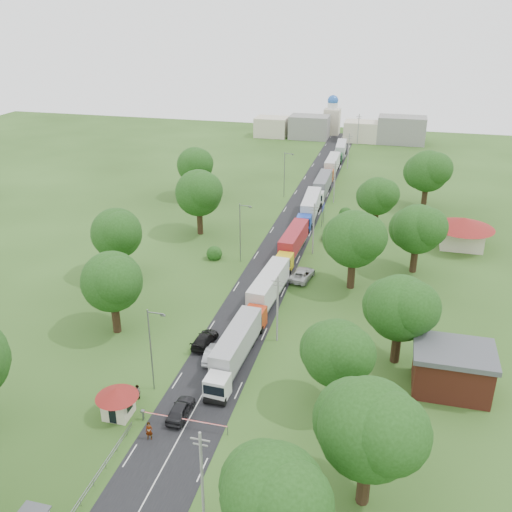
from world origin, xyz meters
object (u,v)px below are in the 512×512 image
(car_lane_mid, at_px, (213,354))
(car_lane_front, at_px, (181,410))
(info_sign, at_px, (323,210))
(pedestrian_near, at_px, (149,431))
(boom_barrier, at_px, (172,418))
(truck_0, at_px, (234,350))
(guard_booth, at_px, (117,398))

(car_lane_mid, bearing_deg, car_lane_front, 85.88)
(info_sign, relative_size, car_lane_mid, 0.90)
(car_lane_front, xyz_separation_m, pedestrian_near, (-1.69, -3.97, 0.17))
(boom_barrier, relative_size, truck_0, 0.62)
(boom_barrier, bearing_deg, guard_booth, -179.99)
(boom_barrier, xyz_separation_m, car_lane_front, (0.36, 1.50, -0.09))
(boom_barrier, relative_size, pedestrian_near, 4.71)
(guard_booth, height_order, car_lane_front, guard_booth)
(guard_booth, height_order, pedestrian_near, guard_booth)
(car_lane_mid, bearing_deg, info_sign, -101.48)
(car_lane_front, bearing_deg, info_sign, -96.55)
(guard_booth, bearing_deg, boom_barrier, 0.01)
(boom_barrier, xyz_separation_m, guard_booth, (-5.84, -0.00, 1.27))
(car_lane_front, bearing_deg, car_lane_mid, -90.50)
(info_sign, distance_m, truck_0, 48.67)
(guard_booth, xyz_separation_m, truck_0, (9.02, 11.45, 0.02))
(truck_0, bearing_deg, pedestrian_near, -107.97)
(info_sign, xyz_separation_m, pedestrian_near, (-7.89, -62.47, -2.02))
(car_lane_front, xyz_separation_m, car_lane_mid, (0.00, 10.50, -0.05))
(car_lane_front, bearing_deg, boom_barrier, 76.09)
(truck_0, xyz_separation_m, pedestrian_near, (-4.51, -13.92, -1.21))
(guard_booth, bearing_deg, car_lane_mid, 62.68)
(boom_barrier, height_order, car_lane_front, car_lane_front)
(guard_booth, distance_m, info_sign, 61.27)
(guard_booth, relative_size, car_lane_mid, 0.96)
(truck_0, bearing_deg, car_lane_mid, 168.97)
(truck_0, xyz_separation_m, car_lane_mid, (-2.83, 0.55, -1.43))
(truck_0, bearing_deg, car_lane_front, -105.85)
(boom_barrier, relative_size, info_sign, 2.25)
(guard_booth, bearing_deg, car_lane_front, 13.61)
(boom_barrier, relative_size, guard_booth, 2.10)
(boom_barrier, relative_size, car_lane_front, 1.95)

